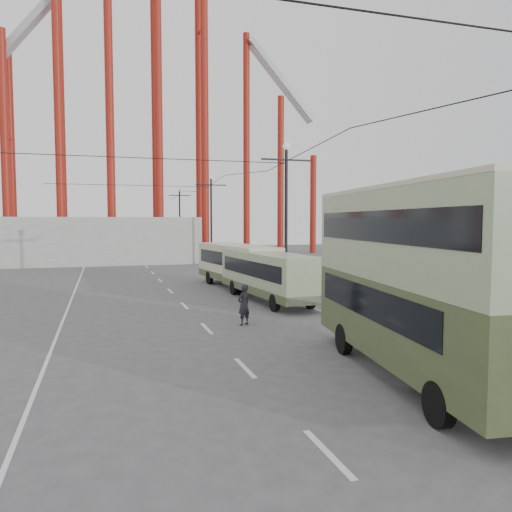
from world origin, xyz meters
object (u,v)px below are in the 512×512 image
object	(u,v)px
single_decker_green	(267,274)
pedestrian	(244,305)
double_decker_bus	(418,271)
single_decker_cream	(237,264)

from	to	relation	value
single_decker_green	pedestrian	xyz separation A→B (m)	(-3.12, -6.09, -0.66)
double_decker_bus	single_decker_green	distance (m)	14.85
single_decker_green	pedestrian	distance (m)	6.87
double_decker_bus	single_decker_cream	size ratio (longest dim) A/B	1.10
double_decker_bus	single_decker_green	bearing A→B (deg)	96.43
single_decker_cream	pedestrian	distance (m)	12.48
single_decker_green	pedestrian	world-z (taller)	single_decker_green
single_decker_green	single_decker_cream	size ratio (longest dim) A/B	1.03
double_decker_bus	single_decker_green	size ratio (longest dim) A/B	1.07
single_decker_cream	pedestrian	world-z (taller)	single_decker_cream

